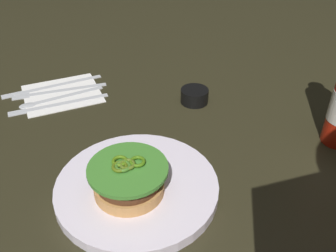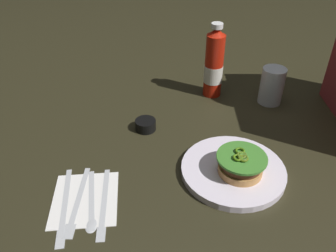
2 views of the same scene
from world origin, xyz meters
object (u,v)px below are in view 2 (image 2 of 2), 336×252
condiment_cup (146,125)px  spoon_utensil (91,207)px  butter_knife (64,209)px  burger_sandwich (241,164)px  ketchup_bottle (214,65)px  fork_utensil (76,205)px  steak_knife (103,206)px  dinner_plate (233,170)px  napkin (85,199)px  water_glass (272,86)px

condiment_cup → spoon_utensil: bearing=-18.9°
butter_knife → spoon_utensil: bearing=94.5°
burger_sandwich → ketchup_bottle: bearing=-176.2°
fork_utensil → spoon_utensil: same height
burger_sandwich → steak_knife: size_ratio=0.56×
ketchup_bottle → spoon_utensil: size_ratio=1.32×
butter_knife → steak_knife: 0.08m
steak_knife → butter_knife: bearing=-83.6°
burger_sandwich → spoon_utensil: bearing=-73.5°
ketchup_bottle → butter_knife: 0.61m
dinner_plate → condiment_cup: size_ratio=4.27×
butter_knife → condiment_cup: bearing=152.0°
napkin → fork_utensil: bearing=-34.2°
ketchup_bottle → fork_utensil: (0.48, -0.33, -0.10)m
condiment_cup → steak_knife: condiment_cup is taller
napkin → butter_knife: (0.03, -0.04, 0.00)m
napkin → butter_knife: butter_knife is taller
burger_sandwich → steak_knife: burger_sandwich is taller
dinner_plate → water_glass: size_ratio=2.15×
fork_utensil → spoon_utensil: (0.01, 0.03, 0.00)m
fork_utensil → water_glass: bearing=130.1°
ketchup_bottle → fork_utensil: bearing=-35.0°
burger_sandwich → water_glass: 0.37m
water_glass → steak_knife: water_glass is taller
napkin → ketchup_bottle: bearing=145.0°
spoon_utensil → burger_sandwich: bearing=106.5°
burger_sandwich → steak_knife: (0.09, -0.30, -0.04)m
burger_sandwich → fork_utensil: bearing=-75.8°
water_glass → steak_knife: size_ratio=0.56×
condiment_cup → fork_utensil: 0.31m
dinner_plate → napkin: 0.34m
burger_sandwich → condiment_cup: burger_sandwich is taller
burger_sandwich → water_glass: water_glass is taller
dinner_plate → steak_knife: bearing=-69.9°
butter_knife → spoon_utensil: size_ratio=1.24×
condiment_cup → fork_utensil: condiment_cup is taller
napkin → spoon_utensil: bearing=35.9°
dinner_plate → steak_knife: size_ratio=1.21×
burger_sandwich → condiment_cup: 0.30m
fork_utensil → steak_knife: bearing=88.9°
ketchup_bottle → water_glass: size_ratio=2.05×
condiment_cup → napkin: bearing=-24.2°
condiment_cup → water_glass: bearing=111.4°
dinner_plate → fork_utensil: (0.11, -0.35, -0.00)m
water_glass → spoon_utensil: bearing=-47.6°
dinner_plate → fork_utensil: bearing=-73.2°
napkin → butter_knife: 0.05m
dinner_plate → butter_knife: dinner_plate is taller
spoon_utensil → ketchup_bottle: bearing=148.1°
fork_utensil → butter_knife: bearing=-66.7°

